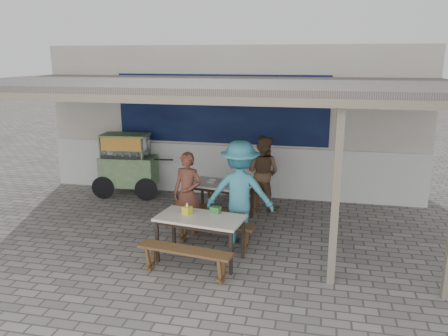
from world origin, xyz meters
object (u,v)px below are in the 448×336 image
Objects in this scene: patron_right_table at (240,192)px; table_left at (221,187)px; vendor_cart at (128,162)px; patron_wall_side at (263,172)px; condiment_jar at (235,181)px; donation_box at (215,210)px; table_right at (200,221)px; bench_left_street at (207,213)px; bench_left_wall at (233,194)px; bench_right_wall at (214,228)px; condiment_bowl at (211,181)px; tissue_box at (187,210)px; patron_street_side at (188,193)px; bench_right_street at (185,256)px.

table_left is at bearing -64.77° from patron_right_table.
vendor_cart is 1.15× the size of patron_wall_side.
table_left is 17.51× the size of condiment_jar.
table_right is at bearing -131.94° from donation_box.
donation_box reaches higher than table_right.
bench_left_wall is at bearing 90.00° from bench_left_street.
vendor_cart is (-2.61, 2.99, 0.14)m from table_right.
bench_right_wall is at bearing -55.78° from bench_left_street.
table_right is at bearing -81.20° from condiment_bowl.
condiment_jar is (0.27, 0.09, 0.12)m from table_left.
patron_right_table is 23.53× the size of condiment_jar.
tissue_box is at bearing -87.98° from condiment_bowl.
condiment_jar is at bearing 90.84° from donation_box.
bench_left_street is at bearing -90.00° from bench_left_wall.
table_right is 1.22m from patron_street_side.
patron_street_side reaches higher than bench_right_wall.
bench_right_street is 1.78m from patron_street_side.
condiment_bowl reaches higher than bench_right_street.
patron_wall_side is at bearing 80.10° from donation_box.
vendor_cart is 1.00× the size of patron_right_table.
condiment_bowl is (-0.39, 1.39, 0.44)m from bench_right_wall.
patron_street_side is at bearing -127.39° from condiment_jar.
patron_street_side is (-0.32, -0.21, 0.44)m from bench_left_street.
patron_right_table reaches higher than condiment_bowl.
condiment_bowl reaches higher than bench_left_street.
bench_left_street is 0.81m from condiment_bowl.
bench_right_wall is 7.57× the size of condiment_bowl.
patron_wall_side is at bearing 70.70° from bench_left_street.
donation_box is at bearing 17.65° from tissue_box.
patron_wall_side is at bearing 39.78° from condiment_bowl.
bench_right_wall is (0.16, 1.16, 0.00)m from bench_right_street.
bench_right_street is at bearing -95.62° from condiment_jar.
patron_right_table reaches higher than table_left.
bench_left_wall is 2.71m from vendor_cart.
table_right is at bearing -19.23° from tissue_box.
vendor_cart is at bearing 147.11° from patron_street_side.
bench_left_wall is 17.69× the size of condiment_jar.
vendor_cart is 14.52× the size of tissue_box.
tissue_box reaches higher than condiment_jar.
donation_box is at bearing -39.64° from patron_street_side.
patron_wall_side is (0.87, 1.47, 0.47)m from bench_left_street.
condiment_jar is at bearing 77.92° from tissue_box.
donation_box is (0.42, -1.07, 0.47)m from bench_left_street.
bench_right_wall is 0.81× the size of patron_right_table.
bench_left_wall is 0.92× the size of bench_right_street.
bench_left_street is 2.96m from vendor_cart.
bench_right_wall is 0.60m from donation_box.
bench_left_street is at bearing -118.86° from condiment_jar.
condiment_bowl is at bearing 102.95° from bench_right_street.
donation_box reaches higher than table_left.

